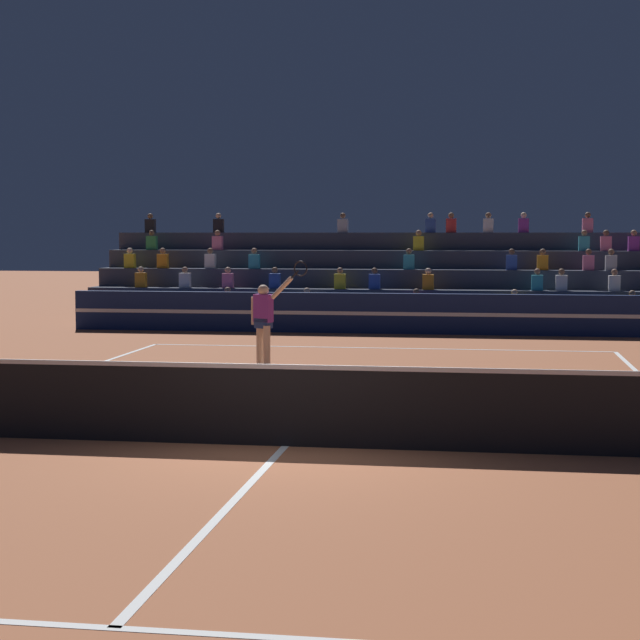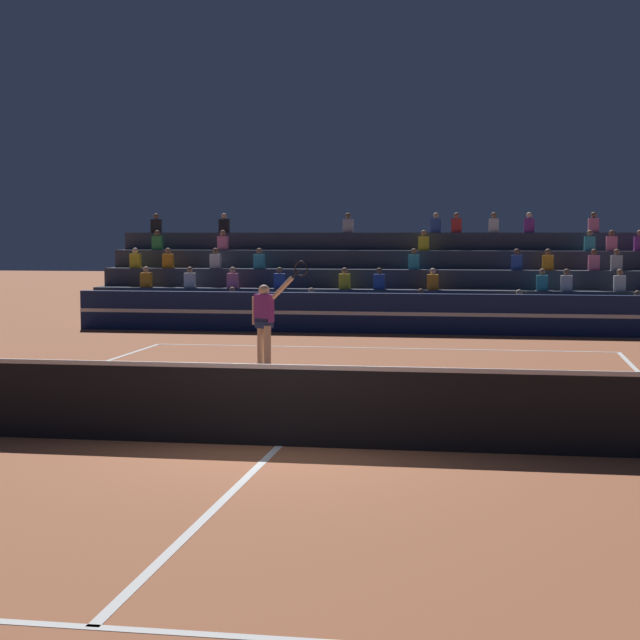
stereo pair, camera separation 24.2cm
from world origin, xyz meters
TOP-DOWN VIEW (x-y plane):
  - ground_plane at (0.00, 0.00)m, footprint 120.00×120.00m
  - court_lines at (0.00, 0.00)m, footprint 11.10×23.90m
  - tennis_net at (0.00, 0.00)m, footprint 12.00×0.10m
  - sponsor_banner_wall at (0.00, 15.64)m, footprint 18.00×0.26m
  - bleacher_stand at (0.00, 19.44)m, footprint 18.69×4.75m
  - tennis_player at (-1.83, 7.48)m, footprint 1.29×0.66m
  - tennis_ball at (-0.70, 1.47)m, footprint 0.07×0.07m

SIDE VIEW (x-z plane):
  - ground_plane at x=0.00m, z-range 0.00..0.00m
  - court_lines at x=0.00m, z-range 0.00..0.01m
  - tennis_ball at x=-0.70m, z-range 0.00..0.07m
  - tennis_net at x=0.00m, z-range -0.01..1.09m
  - sponsor_banner_wall at x=0.00m, z-range 0.00..1.10m
  - tennis_player at x=-1.83m, z-range -0.15..2.11m
  - bleacher_stand at x=0.00m, z-range -0.67..2.71m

